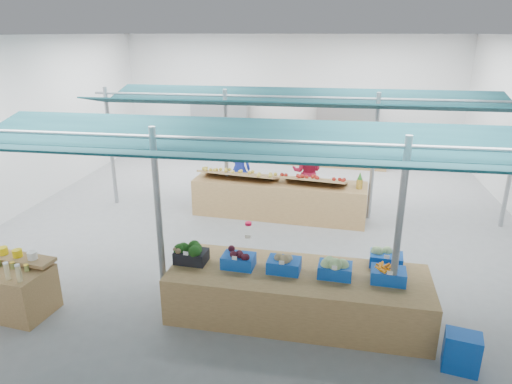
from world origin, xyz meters
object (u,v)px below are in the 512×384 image
(fruit_counter, at_px, (279,199))
(vendor_left, at_px, (239,168))
(veg_counter, at_px, (297,294))
(vendor_right, at_px, (307,172))
(bottle_shelf, at_px, (1,285))
(crate_stack, at_px, (461,352))

(fruit_counter, height_order, vendor_left, vendor_left)
(veg_counter, xyz_separation_m, fruit_counter, (-0.78, 4.11, 0.06))
(veg_counter, distance_m, vendor_left, 5.59)
(vendor_left, xyz_separation_m, vendor_right, (1.80, 0.00, 0.00))
(bottle_shelf, relative_size, vendor_left, 1.09)
(crate_stack, xyz_separation_m, vendor_right, (-2.41, 6.07, 0.55))
(fruit_counter, bearing_deg, veg_counter, -75.05)
(crate_stack, relative_size, vendor_left, 0.33)
(fruit_counter, height_order, vendor_right, vendor_right)
(bottle_shelf, distance_m, vendor_left, 6.40)
(crate_stack, xyz_separation_m, vendor_left, (-4.21, 6.07, 0.55))
(vendor_right, bearing_deg, fruit_counter, 65.62)
(fruit_counter, relative_size, crate_stack, 7.59)
(bottle_shelf, xyz_separation_m, crate_stack, (6.96, -0.30, -0.15))
(veg_counter, relative_size, fruit_counter, 0.96)
(vendor_left, relative_size, vendor_right, 1.00)
(fruit_counter, bearing_deg, crate_stack, -54.53)
(vendor_left, bearing_deg, fruit_counter, 141.72)
(vendor_right, bearing_deg, crate_stack, 115.93)
(fruit_counter, distance_m, crate_stack, 5.81)
(fruit_counter, bearing_deg, bottle_shelf, -125.94)
(bottle_shelf, distance_m, vendor_right, 7.36)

